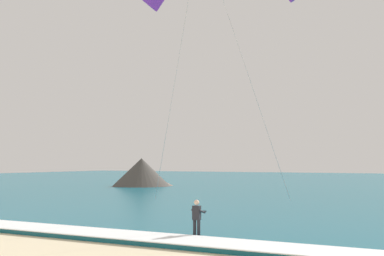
# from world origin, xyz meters

# --- Properties ---
(surf_foam) EXTENTS (200.00, 2.23, 0.04)m
(surf_foam) POSITION_xyz_m (0.00, 13.97, 0.22)
(surf_foam) COLOR white
(surf_foam) RESTS_ON sea
(surfboard) EXTENTS (0.50, 1.42, 0.09)m
(surfboard) POSITION_xyz_m (-3.91, 15.37, 0.03)
(surfboard) COLOR #239EC6
(surfboard) RESTS_ON ground
(kitesurfer) EXTENTS (0.55, 0.53, 1.69)m
(kitesurfer) POSITION_xyz_m (-3.91, 15.39, 0.94)
(kitesurfer) COLOR #232328
(kitesurfer) RESTS_ON ground
(headland_left) EXTENTS (7.83, 8.92, 3.76)m
(headland_left) POSITION_xyz_m (-28.66, 49.18, 1.57)
(headland_left) COLOR #47423D
(headland_left) RESTS_ON ground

